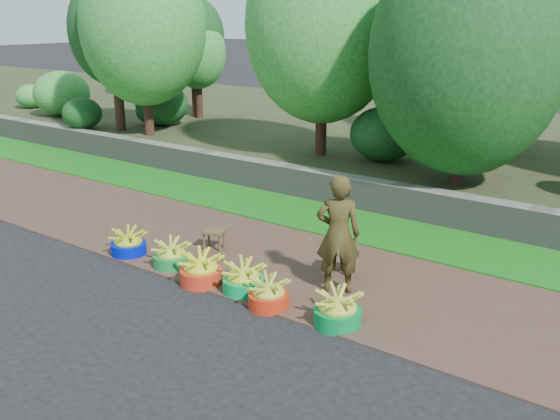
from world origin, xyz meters
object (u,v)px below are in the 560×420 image
Objects in this scene: basin_f at (338,310)px; stool_right at (343,255)px; vendor_woman at (338,234)px; stool_left at (214,234)px; basin_a at (128,244)px; basin_b at (171,255)px; basin_d at (244,279)px; basin_c at (201,270)px; basin_e at (269,294)px.

stool_right is (-0.65, 1.19, 0.11)m from basin_f.
vendor_woman reaches higher than stool_right.
vendor_woman reaches higher than stool_left.
basin_a reaches higher than basin_b.
basin_f is (2.64, -0.07, 0.01)m from basin_b.
basin_d is at bearing -34.05° from stool_left.
basin_f reaches higher than basin_d.
basin_c reaches higher than basin_a.
basin_e is at bearing -15.38° from basin_d.
stool_right is (0.70, 1.16, 0.11)m from basin_d.
basin_c reaches higher than basin_d.
vendor_woman reaches higher than basin_a.
basin_c is at bearing -1.48° from vendor_woman.
vendor_woman is (1.50, 0.80, 0.57)m from basin_c.
vendor_woman is at bearing 63.07° from basin_e.
vendor_woman reaches higher than basin_d.
stool_left is at bearing 150.54° from basin_e.
basin_a is 1.33× the size of stool_left.
basin_a is at bearing -134.58° from stool_left.
basin_f reaches higher than basin_e.
stool_left is (0.03, 0.81, 0.08)m from basin_b.
basin_d is 0.36× the size of vendor_woman.
stool_left is (-1.74, 0.98, 0.08)m from basin_e.
basin_c is at bearing -169.46° from basin_d.
basin_a is 0.92× the size of basin_c.
basin_f is (1.35, -0.03, 0.00)m from basin_d.
basin_b is 1.10× the size of stool_right.
stool_right is (1.99, 1.12, 0.12)m from basin_b.
vendor_woman is (3.00, 0.69, 0.58)m from basin_a.
basin_c is (0.69, -0.15, 0.02)m from basin_b.
basin_e is at bearing -173.31° from basin_f.
basin_e is (1.08, -0.02, -0.02)m from basin_c.
stool_left is at bearing 45.42° from basin_a.
basin_c is at bearing -135.61° from stool_right.
basin_f is 1.19× the size of stool_right.
vendor_woman is at bearing 13.06° from basin_a.
basin_b is at bearing -92.42° from stool_left.
vendor_woman is (0.20, -0.47, 0.46)m from stool_right.
basin_b is 0.95× the size of basin_d.
stool_right is at bearing 22.67° from basin_a.
basin_b is 1.29m from basin_d.
basin_d is (2.10, 0.01, 0.01)m from basin_a.
basin_b is at bearing 178.12° from basin_d.
basin_a is 0.34× the size of vendor_woman.
basin_a is 3.45m from basin_f.
basin_c is at bearing -55.73° from stool_left.
basin_b is 2.29m from stool_right.
basin_a is at bearing 175.95° from basin_c.
basin_e is at bearing 33.49° from vendor_woman.
basin_b is 0.81m from stool_left.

